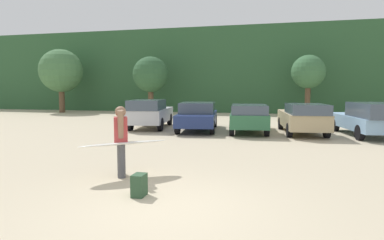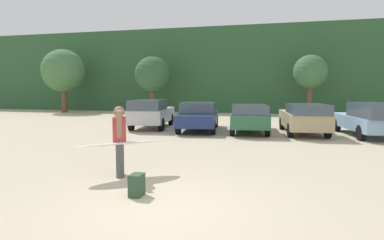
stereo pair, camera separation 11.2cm
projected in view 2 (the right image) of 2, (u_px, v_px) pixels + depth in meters
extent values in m
plane|color=#C1B293|center=(165.00, 208.00, 6.14)|extent=(120.00, 120.00, 0.00)
cube|color=#2D5633|center=(260.00, 72.00, 35.55)|extent=(108.00, 12.00, 7.79)
cylinder|color=brown|center=(64.00, 101.00, 31.31)|extent=(0.51, 0.51, 2.16)
sphere|color=#427042|center=(63.00, 71.00, 31.06)|extent=(3.90, 3.90, 3.90)
cylinder|color=brown|center=(153.00, 102.00, 29.38)|extent=(0.47, 0.47, 2.10)
sphere|color=#2D5633|center=(152.00, 74.00, 29.17)|extent=(3.07, 3.07, 3.07)
cylinder|color=brown|center=(309.00, 101.00, 26.79)|extent=(0.42, 0.42, 2.38)
sphere|color=#38663D|center=(310.00, 72.00, 26.58)|extent=(2.64, 2.64, 2.64)
cube|color=silver|center=(152.00, 115.00, 18.86)|extent=(2.38, 4.61, 0.72)
cube|color=#3F4C5B|center=(148.00, 105.00, 17.80)|extent=(1.96, 2.66, 0.52)
cylinder|color=black|center=(145.00, 119.00, 20.41)|extent=(0.32, 0.72, 0.69)
cylinder|color=black|center=(171.00, 119.00, 20.25)|extent=(0.32, 0.72, 0.69)
cylinder|color=black|center=(131.00, 124.00, 17.54)|extent=(0.32, 0.72, 0.69)
cylinder|color=black|center=(161.00, 124.00, 17.37)|extent=(0.32, 0.72, 0.69)
cube|color=navy|center=(199.00, 118.00, 17.64)|extent=(2.48, 4.97, 0.58)
cube|color=#3F4C5B|center=(198.00, 108.00, 17.46)|extent=(2.01, 2.60, 0.54)
cylinder|color=black|center=(187.00, 121.00, 19.31)|extent=(0.31, 0.71, 0.69)
cylinder|color=black|center=(216.00, 121.00, 19.13)|extent=(0.31, 0.71, 0.69)
cylinder|color=black|center=(178.00, 127.00, 16.20)|extent=(0.31, 0.71, 0.69)
cylinder|color=black|center=(213.00, 127.00, 16.01)|extent=(0.31, 0.71, 0.69)
cube|color=#2D6642|center=(249.00, 119.00, 16.92)|extent=(2.20, 4.65, 0.64)
cube|color=#3F4C5B|center=(250.00, 109.00, 15.95)|extent=(1.86, 2.67, 0.42)
cylinder|color=black|center=(234.00, 122.00, 18.52)|extent=(0.29, 0.73, 0.71)
cylinder|color=black|center=(264.00, 122.00, 18.29)|extent=(0.29, 0.73, 0.71)
cylinder|color=black|center=(233.00, 128.00, 15.60)|extent=(0.29, 0.73, 0.71)
cylinder|color=black|center=(268.00, 129.00, 15.37)|extent=(0.29, 0.73, 0.71)
cube|color=tan|center=(303.00, 120.00, 16.44)|extent=(2.27, 4.83, 0.71)
cube|color=#3F4C5B|center=(308.00, 109.00, 15.26)|extent=(1.89, 2.66, 0.45)
cylinder|color=black|center=(282.00, 123.00, 18.10)|extent=(0.29, 0.66, 0.64)
cylinder|color=black|center=(313.00, 124.00, 17.87)|extent=(0.29, 0.66, 0.64)
cylinder|color=black|center=(290.00, 130.00, 15.06)|extent=(0.29, 0.66, 0.64)
cylinder|color=black|center=(328.00, 131.00, 14.84)|extent=(0.29, 0.66, 0.64)
cube|color=#84ADD1|center=(368.00, 122.00, 15.57)|extent=(2.62, 4.98, 0.60)
cube|color=#3F4C5B|center=(380.00, 110.00, 14.38)|extent=(2.17, 2.99, 0.63)
cylinder|color=black|center=(337.00, 125.00, 17.23)|extent=(0.32, 0.68, 0.66)
cylinder|color=black|center=(373.00, 125.00, 17.06)|extent=(0.32, 0.68, 0.66)
cylinder|color=black|center=(361.00, 133.00, 14.13)|extent=(0.32, 0.68, 0.66)
cylinder|color=#4C4C51|center=(120.00, 161.00, 8.21)|extent=(0.19, 0.19, 0.83)
cylinder|color=#4C4C51|center=(120.00, 158.00, 8.50)|extent=(0.19, 0.19, 0.83)
cube|color=#B23838|center=(119.00, 130.00, 8.29)|extent=(0.47, 0.52, 0.64)
sphere|color=#8C664C|center=(119.00, 112.00, 8.24)|extent=(0.27, 0.27, 0.27)
cylinder|color=#8C664C|center=(119.00, 124.00, 8.04)|extent=(0.24, 0.30, 0.69)
cylinder|color=#8C664C|center=(119.00, 122.00, 8.50)|extent=(0.21, 0.23, 0.68)
ellipsoid|color=white|center=(123.00, 143.00, 8.27)|extent=(2.04, 1.95, 0.17)
cube|color=#2D4C33|center=(137.00, 185.00, 6.80)|extent=(0.24, 0.34, 0.45)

